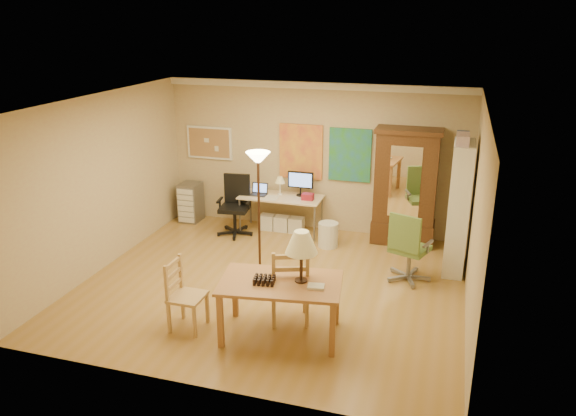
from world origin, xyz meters
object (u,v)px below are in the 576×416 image
(computer_desk, at_px, (283,210))
(office_chair_black, at_px, (235,219))
(dining_table, at_px, (288,271))
(bookshelf, at_px, (458,208))
(office_chair_green, at_px, (408,263))
(armoire, at_px, (405,195))

(computer_desk, height_order, office_chair_black, computer_desk)
(dining_table, xyz_separation_m, bookshelf, (1.93, 2.58, 0.13))
(office_chair_black, bearing_deg, office_chair_green, -18.07)
(office_chair_green, distance_m, armoire, 1.63)
(bookshelf, bearing_deg, computer_desk, 165.22)
(dining_table, distance_m, armoire, 3.62)
(computer_desk, relative_size, armoire, 0.74)
(office_chair_green, height_order, armoire, armoire)
(office_chair_black, bearing_deg, computer_desk, 25.37)
(computer_desk, xyz_separation_m, office_chair_green, (2.39, -1.41, -0.12))
(dining_table, height_order, office_chair_black, dining_table)
(computer_desk, bearing_deg, office_chair_green, -30.59)
(armoire, relative_size, bookshelf, 1.00)
(dining_table, bearing_deg, office_chair_black, 122.37)
(computer_desk, relative_size, bookshelf, 0.74)
(computer_desk, relative_size, office_chair_black, 1.38)
(office_chair_green, distance_m, bookshelf, 1.15)
(office_chair_green, bearing_deg, office_chair_black, 161.93)
(dining_table, distance_m, computer_desk, 3.59)
(office_chair_green, height_order, bookshelf, bookshelf)
(dining_table, distance_m, bookshelf, 3.22)
(dining_table, height_order, armoire, armoire)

